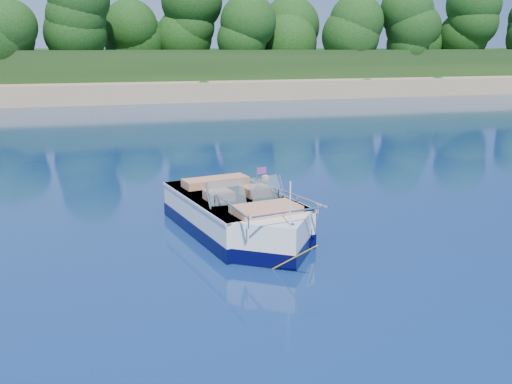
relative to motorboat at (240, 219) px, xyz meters
The scene contains 6 objects.
ground 1.91m from the motorboat, 112.24° to the right, with size 160.00×160.00×0.00m, color #0A214B.
shoreline 62.05m from the motorboat, 90.65° to the left, with size 170.00×59.00×6.00m.
treeline 39.63m from the motorboat, 90.97° to the left, with size 150.00×7.12×8.19m.
motorboat is the anchor object (origin of this frame).
tow_tube 2.63m from the motorboat, 58.87° to the left, with size 1.76×1.76×0.35m.
boy 2.69m from the motorboat, 60.77° to the left, with size 0.49×0.32×1.33m, color tan.
Camera 1 is at (-2.58, -10.52, 4.27)m, focal length 40.00 mm.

